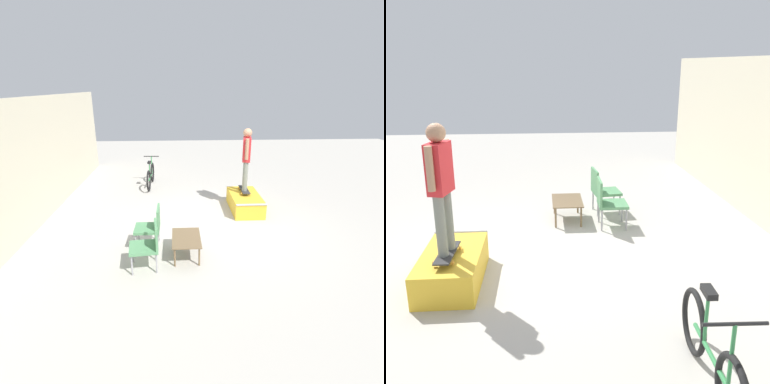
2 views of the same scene
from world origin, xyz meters
The scene contains 8 objects.
ground_plane centered at (0.00, 0.00, 0.00)m, with size 24.00×24.00×0.00m, color #B7B2A8.
skate_ramp_box centered at (0.90, -0.85, 0.22)m, with size 1.48×0.78×0.46m.
skateboard_on_ramp centered at (1.09, -0.85, 0.52)m, with size 0.73×0.27×0.07m.
person_skater centered at (1.09, -0.85, 1.50)m, with size 0.56×0.27×1.66m.
coffee_table centered at (-1.38, 0.84, 0.35)m, with size 0.87×0.56×0.40m.
patio_chair_left centered at (-1.76, 1.55, 0.50)m, with size 0.57×0.57×0.89m.
patio_chair_right centered at (-0.99, 1.55, 0.50)m, with size 0.52×0.52×0.89m.
bicycle centered at (3.11, 1.89, 0.37)m, with size 1.71×0.52×0.95m.
Camera 2 is at (6.28, 0.43, 2.87)m, focal length 40.00 mm.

